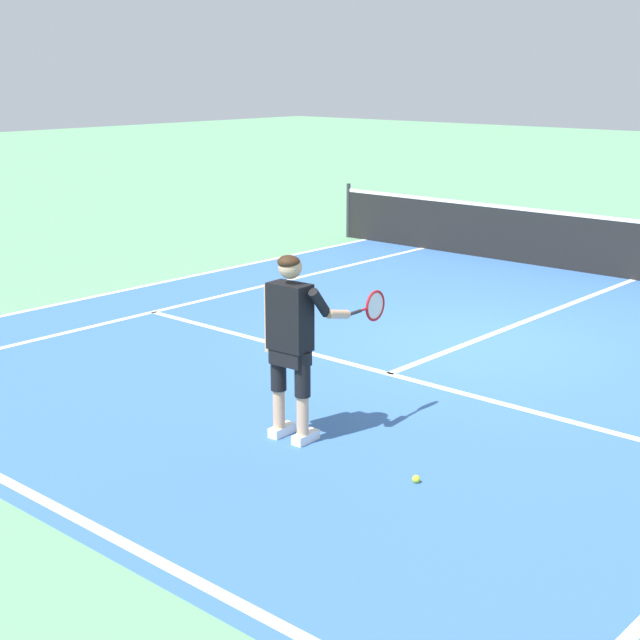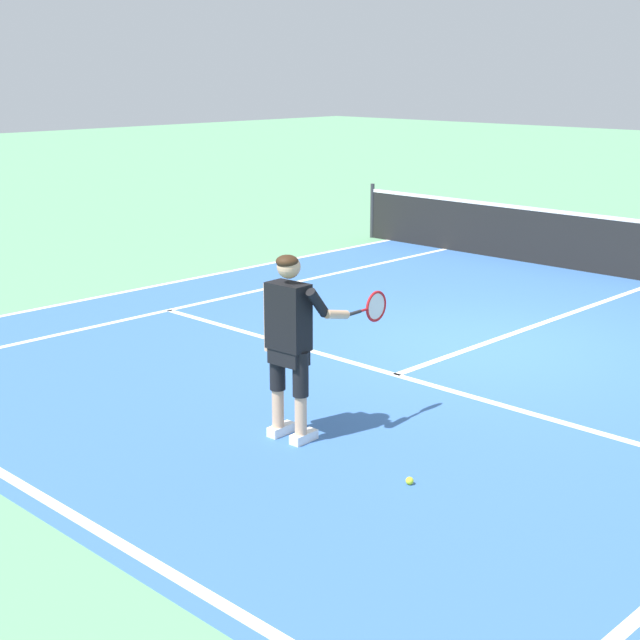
% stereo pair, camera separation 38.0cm
% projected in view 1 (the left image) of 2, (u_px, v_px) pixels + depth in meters
% --- Properties ---
extents(ground_plane, '(80.00, 80.00, 0.00)m').
position_uv_depth(ground_plane, '(470.00, 343.00, 11.60)').
color(ground_plane, '#609E70').
extents(court_inner_surface, '(10.98, 11.11, 0.00)m').
position_uv_depth(court_inner_surface, '(443.00, 353.00, 11.17)').
color(court_inner_surface, '#3866A8').
rests_on(court_inner_surface, ground).
extents(line_baseline, '(10.98, 0.10, 0.01)m').
position_uv_depth(line_baseline, '(50.00, 504.00, 7.31)').
color(line_baseline, white).
rests_on(line_baseline, ground).
extents(line_service, '(8.23, 0.10, 0.01)m').
position_uv_depth(line_service, '(389.00, 374.00, 10.42)').
color(line_service, white).
rests_on(line_service, ground).
extents(line_centre_service, '(0.10, 6.40, 0.01)m').
position_uv_depth(line_centre_service, '(533.00, 318.00, 12.73)').
color(line_centre_service, white).
rests_on(line_centre_service, ground).
extents(line_singles_left, '(0.10, 10.71, 0.01)m').
position_uv_depth(line_singles_left, '(210.00, 299.00, 13.81)').
color(line_singles_left, white).
rests_on(line_singles_left, ground).
extents(line_doubles_left, '(0.10, 10.71, 0.01)m').
position_uv_depth(line_doubles_left, '(150.00, 285.00, 14.69)').
color(line_doubles_left, white).
rests_on(line_doubles_left, ground).
extents(tennis_net, '(11.96, 0.08, 1.07)m').
position_uv_depth(tennis_net, '(636.00, 249.00, 14.91)').
color(tennis_net, '#333338').
rests_on(tennis_net, ground).
extents(tennis_player, '(0.62, 1.14, 1.71)m').
position_uv_depth(tennis_player, '(293.00, 335.00, 8.34)').
color(tennis_player, white).
rests_on(tennis_player, ground).
extents(tennis_ball_near_feet, '(0.07, 0.07, 0.07)m').
position_uv_depth(tennis_ball_near_feet, '(416.00, 479.00, 7.69)').
color(tennis_ball_near_feet, '#CCE02D').
rests_on(tennis_ball_near_feet, ground).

